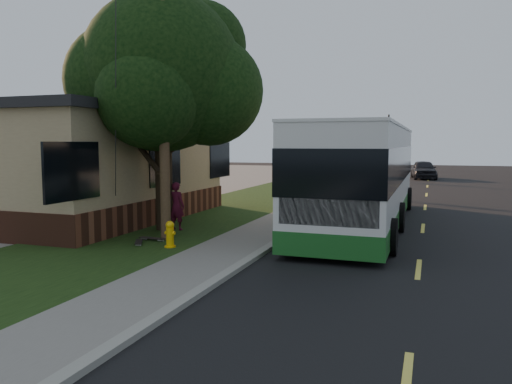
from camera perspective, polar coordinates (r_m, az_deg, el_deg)
ground at (r=13.16m, az=0.25°, el=-7.39°), size 120.00×120.00×0.00m
road at (r=22.31m, az=18.70°, el=-2.31°), size 8.00×80.00×0.01m
curb at (r=22.70m, az=8.56°, el=-1.80°), size 0.25×80.00×0.12m
sidewalk at (r=22.91m, az=6.10°, el=-1.75°), size 2.00×80.00×0.08m
grass_verge at (r=23.95m, az=-2.08°, el=-1.42°), size 5.00×80.00×0.07m
building_lot at (r=29.11m, az=-20.73°, el=-0.56°), size 15.00×80.00×0.04m
fire_hydrant at (r=14.12m, az=-9.80°, el=-4.79°), size 0.32×0.32×0.74m
utility_pole at (r=15.20m, az=-10.58°, el=11.82°), size 2.86×3.21×9.07m
leafy_tree at (r=17.12m, az=-10.35°, el=12.92°), size 6.30×6.00×7.80m
bare_tree_near at (r=31.10m, az=5.05°, el=4.09°), size 1.38×1.21×4.31m
bare_tree_far at (r=42.74m, az=9.70°, el=4.24°), size 1.38×1.21×4.03m
traffic_signal at (r=46.27m, az=14.87°, el=5.67°), size 0.18×0.22×5.50m
transit_bus at (r=18.36m, az=12.17°, el=2.14°), size 3.03×13.12×3.55m
skateboarder at (r=16.84m, az=-9.07°, el=-1.58°), size 0.63×0.45×1.61m
skateboard_main at (r=14.82m, az=-13.25°, el=-5.58°), size 0.55×0.77×0.07m
skateboard_spare at (r=15.25m, az=-11.76°, el=-5.21°), size 0.88×0.30×0.08m
dumpster at (r=21.28m, az=-20.80°, el=-1.08°), size 1.58×1.42×1.15m
distant_car at (r=43.88m, az=18.62°, el=2.45°), size 2.34×4.73×1.55m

